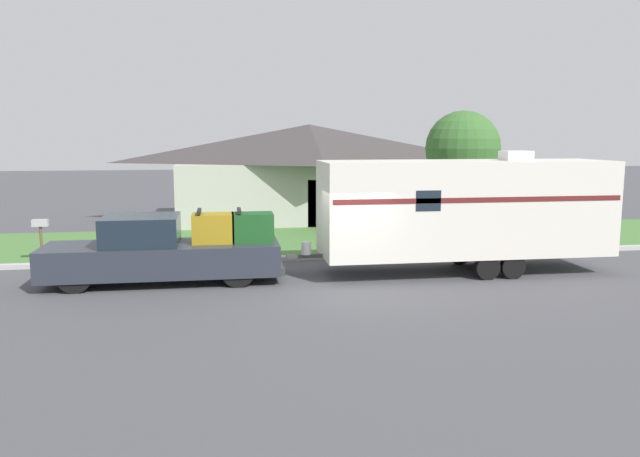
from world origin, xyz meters
The scene contains 8 objects.
ground_plane centered at (0.00, 0.00, 0.00)m, with size 120.00×120.00×0.00m, color #47474C.
curb_strip centered at (0.00, 3.75, 0.07)m, with size 80.00×0.30×0.14m.
lawn_strip centered at (0.00, 7.40, 0.01)m, with size 80.00×7.00×0.03m.
house_across_street centered at (0.97, 13.87, 2.35)m, with size 13.34×6.77×4.54m.
pickup_truck centered at (-4.77, 1.22, 0.88)m, with size 6.43×2.00×2.00m.
travel_trailer centered at (3.80, 1.22, 1.92)m, with size 9.47×2.39×3.56m.
mailbox centered at (-8.89, 4.51, 1.07)m, with size 0.48×0.20×1.40m.
tree_in_yard centered at (5.68, 6.26, 3.53)m, with size 2.77×2.77×4.93m.
Camera 1 is at (-3.21, -16.01, 4.00)m, focal length 35.00 mm.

